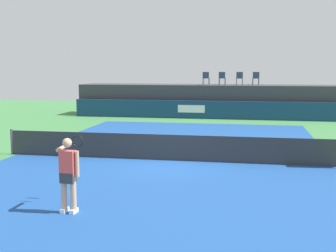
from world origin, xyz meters
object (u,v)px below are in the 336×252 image
at_px(spectator_chair_right, 256,78).
at_px(net_post_near, 12,142).
at_px(tennis_player, 68,172).
at_px(spectator_chair_left, 222,78).
at_px(tennis_ball, 241,151).
at_px(spectator_chair_center, 239,78).
at_px(spectator_chair_far_left, 206,78).

distance_m(spectator_chair_right, net_post_near, 18.23).
height_order(net_post_near, tennis_player, tennis_player).
xyz_separation_m(spectator_chair_left, tennis_ball, (1.64, -13.17, -2.66)).
bearing_deg(tennis_player, tennis_ball, 65.37).
distance_m(spectator_chair_left, net_post_near, 16.98).
bearing_deg(spectator_chair_center, spectator_chair_far_left, -175.92).
bearing_deg(spectator_chair_far_left, net_post_near, -112.03).
height_order(spectator_chair_left, tennis_ball, spectator_chair_left).
bearing_deg(spectator_chair_left, spectator_chair_center, -0.47).
bearing_deg(tennis_player, spectator_chair_left, 84.27).
bearing_deg(spectator_chair_right, spectator_chair_far_left, -173.83).
relative_size(spectator_chair_left, tennis_ball, 13.06).
distance_m(spectator_chair_left, spectator_chair_center, 1.19).
distance_m(spectator_chair_far_left, net_post_near, 16.39).
height_order(spectator_chair_right, tennis_player, spectator_chair_right).
bearing_deg(spectator_chair_right, tennis_player, -101.61).
height_order(spectator_chair_center, net_post_near, spectator_chair_center).
distance_m(spectator_chair_far_left, tennis_player, 21.36).
bearing_deg(net_post_near, spectator_chair_left, 64.73).
height_order(spectator_chair_left, spectator_chair_right, same).
bearing_deg(net_post_near, spectator_chair_far_left, 67.97).
xyz_separation_m(spectator_chair_left, spectator_chair_center, (1.19, -0.01, 0.00)).
relative_size(spectator_chair_center, tennis_ball, 13.06).
xyz_separation_m(net_post_near, tennis_player, (5.04, -6.21, 0.46)).
height_order(spectator_chair_far_left, spectator_chair_center, same).
relative_size(net_post_near, tennis_player, 0.56).
bearing_deg(spectator_chair_center, spectator_chair_left, 179.53).
distance_m(spectator_chair_far_left, spectator_chair_center, 2.29).
relative_size(spectator_chair_far_left, spectator_chair_center, 1.00).
height_order(spectator_chair_far_left, spectator_chair_right, same).
height_order(net_post_near, tennis_ball, net_post_near).
xyz_separation_m(net_post_near, tennis_ball, (8.83, 2.06, -0.46)).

